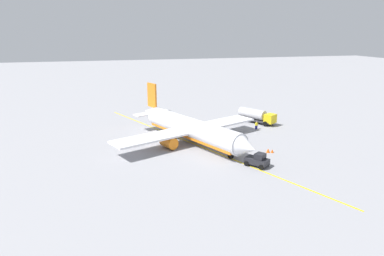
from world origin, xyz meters
The scene contains 8 objects.
ground_plane centered at (0.00, 0.00, 0.00)m, with size 400.00×400.00×0.00m, color #939399.
airplane centered at (-0.44, -0.19, 2.74)m, with size 31.76×30.60×9.85m.
fuel_tanker centered at (-11.15, 18.31, 1.72)m, with size 9.82×7.19×3.15m.
pushback_tug centered at (13.98, 7.02, 1.01)m, with size 4.10×3.88×2.20m.
refueling_worker centered at (-5.92, 16.04, 0.82)m, with size 0.56×0.63×1.71m.
safety_cone_nose centered at (8.81, 12.27, 0.30)m, with size 0.54×0.54×0.60m, color #F2590F.
safety_cone_wingtip centered at (8.52, 11.60, 0.36)m, with size 0.64×0.64×0.72m, color #F2590F.
taxi_line_marking centered at (0.00, 0.00, 0.01)m, with size 66.34×0.30×0.01m, color yellow.
Camera 1 is at (61.27, -16.20, 20.69)m, focal length 32.70 mm.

